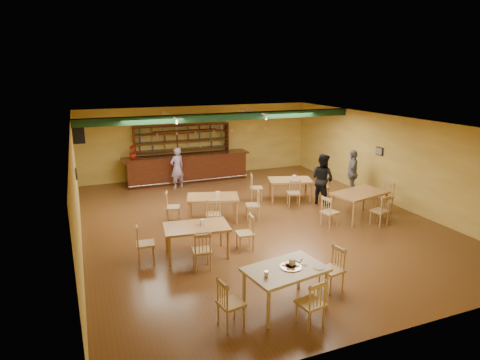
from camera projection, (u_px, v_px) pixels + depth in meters
name	position (u px, v px, depth m)	size (l,w,h in m)	color
floor	(255.00, 220.00, 12.55)	(12.00, 12.00, 0.00)	brown
ceiling_beam	(224.00, 117.00, 14.31)	(10.00, 0.30, 0.25)	black
track_rail_left	(169.00, 115.00, 14.19)	(0.05, 2.50, 0.05)	white
track_rail_right	(254.00, 112.00, 15.33)	(0.05, 2.50, 0.05)	white
ac_unit	(79.00, 134.00, 13.99)	(0.34, 0.70, 0.48)	white
picture_left	(76.00, 174.00, 11.23)	(0.04, 0.34, 0.28)	black
picture_right	(380.00, 151.00, 14.33)	(0.04, 0.34, 0.28)	black
bar_counter	(187.00, 168.00, 16.74)	(5.17, 0.85, 1.13)	#35190A
back_bar_hutch	(183.00, 152.00, 17.15)	(4.00, 0.40, 2.28)	#35190A
poinsettia	(133.00, 152.00, 15.76)	(0.28, 0.28, 0.51)	#9B180E
dining_table_a	(213.00, 208.00, 12.43)	(1.54, 0.92, 0.77)	olive
dining_table_b	(290.00, 189.00, 14.45)	(1.48, 0.89, 0.74)	olive
dining_table_c	(197.00, 241.00, 10.06)	(1.57, 0.94, 0.78)	olive
dining_table_d	(359.00, 205.00, 12.61)	(1.68, 1.01, 0.84)	olive
near_table	(285.00, 287.00, 7.87)	(1.51, 0.97, 0.81)	tan
pizza_tray	(291.00, 267.00, 7.80)	(0.40, 0.40, 0.01)	silver
parmesan_shaker	(266.00, 274.00, 7.43)	(0.07, 0.07, 0.11)	#EAE5C6
napkin_stack	(298.00, 260.00, 8.09)	(0.20, 0.15, 0.03)	white
pizza_server	(297.00, 264.00, 7.91)	(0.32, 0.09, 0.00)	silver
side_plate	(319.00, 268.00, 7.78)	(0.22, 0.22, 0.01)	white
patron_bar	(177.00, 168.00, 15.72)	(0.59, 0.39, 1.61)	#724392
patron_right_a	(322.00, 179.00, 13.88)	(0.85, 0.66, 1.75)	black
patron_right_b	(352.00, 173.00, 14.72)	(1.00, 0.42, 1.71)	gray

